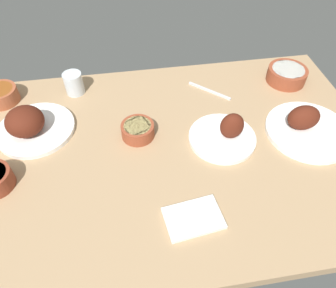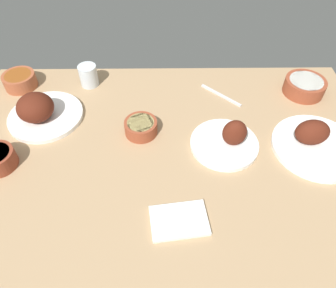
{
  "view_description": "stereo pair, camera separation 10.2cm",
  "coord_description": "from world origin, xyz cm",
  "px_view_note": "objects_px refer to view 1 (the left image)",
  "views": [
    {
      "loc": [
        10.83,
        67.42,
        81.46
      ],
      "look_at": [
        0.0,
        0.0,
        6.0
      ],
      "focal_mm": 33.78,
      "sensor_mm": 36.0,
      "label": 1
    },
    {
      "loc": [
        0.71,
        68.29,
        81.46
      ],
      "look_at": [
        0.0,
        0.0,
        6.0
      ],
      "focal_mm": 33.78,
      "sensor_mm": 36.0,
      "label": 2
    }
  ],
  "objects_px": {
    "bowl_pasta": "(138,130)",
    "water_tumbler": "(74,83)",
    "bowl_cream": "(287,74)",
    "fork_loose": "(209,91)",
    "folded_napkin": "(193,218)",
    "plate_near_viewer": "(307,126)",
    "plate_center_main": "(30,125)",
    "bowl_soup": "(1,95)",
    "plate_far_side": "(226,134)"
  },
  "relations": [
    {
      "from": "plate_far_side",
      "to": "water_tumbler",
      "type": "relative_size",
      "value": 2.67
    },
    {
      "from": "plate_far_side",
      "to": "bowl_pasta",
      "type": "bearing_deg",
      "value": -12.7
    },
    {
      "from": "bowl_soup",
      "to": "plate_center_main",
      "type": "bearing_deg",
      "value": 124.43
    },
    {
      "from": "bowl_soup",
      "to": "bowl_pasta",
      "type": "bearing_deg",
      "value": 151.75
    },
    {
      "from": "plate_center_main",
      "to": "bowl_pasta",
      "type": "xyz_separation_m",
      "value": [
        -0.35,
        0.07,
        -0.01
      ]
    },
    {
      "from": "plate_far_side",
      "to": "bowl_soup",
      "type": "xyz_separation_m",
      "value": [
        0.77,
        -0.32,
        0.0
      ]
    },
    {
      "from": "water_tumbler",
      "to": "bowl_pasta",
      "type": "bearing_deg",
      "value": 128.61
    },
    {
      "from": "bowl_pasta",
      "to": "bowl_soup",
      "type": "relative_size",
      "value": 0.89
    },
    {
      "from": "water_tumbler",
      "to": "fork_loose",
      "type": "height_order",
      "value": "water_tumbler"
    },
    {
      "from": "bowl_cream",
      "to": "plate_center_main",
      "type": "bearing_deg",
      "value": 8.31
    },
    {
      "from": "folded_napkin",
      "to": "plate_center_main",
      "type": "bearing_deg",
      "value": -40.91
    },
    {
      "from": "bowl_pasta",
      "to": "water_tumbler",
      "type": "relative_size",
      "value": 1.32
    },
    {
      "from": "bowl_cream",
      "to": "fork_loose",
      "type": "bearing_deg",
      "value": 3.59
    },
    {
      "from": "bowl_cream",
      "to": "bowl_pasta",
      "type": "bearing_deg",
      "value": 18.95
    },
    {
      "from": "bowl_pasta",
      "to": "water_tumbler",
      "type": "xyz_separation_m",
      "value": [
        0.22,
        -0.27,
        0.02
      ]
    },
    {
      "from": "plate_center_main",
      "to": "bowl_soup",
      "type": "height_order",
      "value": "plate_center_main"
    },
    {
      "from": "fork_loose",
      "to": "water_tumbler",
      "type": "bearing_deg",
      "value": 34.28
    },
    {
      "from": "bowl_pasta",
      "to": "bowl_soup",
      "type": "distance_m",
      "value": 0.55
    },
    {
      "from": "plate_near_viewer",
      "to": "plate_center_main",
      "type": "bearing_deg",
      "value": -8.77
    },
    {
      "from": "bowl_cream",
      "to": "fork_loose",
      "type": "distance_m",
      "value": 0.32
    },
    {
      "from": "plate_near_viewer",
      "to": "plate_center_main",
      "type": "relative_size",
      "value": 1.1
    },
    {
      "from": "plate_near_viewer",
      "to": "plate_far_side",
      "type": "xyz_separation_m",
      "value": [
        0.28,
        -0.01,
        0.0
      ]
    },
    {
      "from": "plate_far_side",
      "to": "bowl_pasta",
      "type": "xyz_separation_m",
      "value": [
        0.28,
        -0.06,
        -0.0
      ]
    },
    {
      "from": "water_tumbler",
      "to": "plate_center_main",
      "type": "bearing_deg",
      "value": 55.64
    },
    {
      "from": "bowl_soup",
      "to": "fork_loose",
      "type": "xyz_separation_m",
      "value": [
        -0.78,
        0.07,
        -0.03
      ]
    },
    {
      "from": "plate_far_side",
      "to": "water_tumbler",
      "type": "distance_m",
      "value": 0.6
    },
    {
      "from": "plate_center_main",
      "to": "fork_loose",
      "type": "distance_m",
      "value": 0.66
    },
    {
      "from": "plate_near_viewer",
      "to": "folded_napkin",
      "type": "xyz_separation_m",
      "value": [
        0.45,
        0.27,
        -0.02
      ]
    },
    {
      "from": "bowl_cream",
      "to": "bowl_soup",
      "type": "relative_size",
      "value": 1.23
    },
    {
      "from": "folded_napkin",
      "to": "plate_near_viewer",
      "type": "bearing_deg",
      "value": -149.2
    },
    {
      "from": "plate_far_side",
      "to": "plate_center_main",
      "type": "relative_size",
      "value": 0.85
    },
    {
      "from": "plate_center_main",
      "to": "bowl_pasta",
      "type": "relative_size",
      "value": 2.36
    },
    {
      "from": "bowl_pasta",
      "to": "folded_napkin",
      "type": "distance_m",
      "value": 0.36
    },
    {
      "from": "plate_far_side",
      "to": "bowl_cream",
      "type": "xyz_separation_m",
      "value": [
        -0.33,
        -0.27,
        0.0
      ]
    },
    {
      "from": "plate_center_main",
      "to": "bowl_soup",
      "type": "relative_size",
      "value": 2.11
    },
    {
      "from": "bowl_pasta",
      "to": "bowl_soup",
      "type": "bearing_deg",
      "value": -28.25
    },
    {
      "from": "plate_near_viewer",
      "to": "water_tumbler",
      "type": "relative_size",
      "value": 3.44
    },
    {
      "from": "plate_center_main",
      "to": "bowl_soup",
      "type": "xyz_separation_m",
      "value": [
        0.13,
        -0.19,
        -0.01
      ]
    },
    {
      "from": "bowl_pasta",
      "to": "bowl_cream",
      "type": "relative_size",
      "value": 0.72
    },
    {
      "from": "plate_near_viewer",
      "to": "fork_loose",
      "type": "bearing_deg",
      "value": -44.38
    },
    {
      "from": "bowl_pasta",
      "to": "folded_napkin",
      "type": "relative_size",
      "value": 0.72
    },
    {
      "from": "bowl_pasta",
      "to": "fork_loose",
      "type": "bearing_deg",
      "value": -147.17
    },
    {
      "from": "plate_center_main",
      "to": "folded_napkin",
      "type": "height_order",
      "value": "plate_center_main"
    },
    {
      "from": "folded_napkin",
      "to": "plate_far_side",
      "type": "bearing_deg",
      "value": -121.22
    },
    {
      "from": "plate_near_viewer",
      "to": "water_tumbler",
      "type": "bearing_deg",
      "value": -23.7
    },
    {
      "from": "plate_near_viewer",
      "to": "bowl_pasta",
      "type": "distance_m",
      "value": 0.57
    },
    {
      "from": "plate_near_viewer",
      "to": "water_tumbler",
      "type": "xyz_separation_m",
      "value": [
        0.78,
        -0.34,
        0.02
      ]
    },
    {
      "from": "plate_far_side",
      "to": "bowl_soup",
      "type": "relative_size",
      "value": 1.81
    },
    {
      "from": "water_tumbler",
      "to": "folded_napkin",
      "type": "relative_size",
      "value": 0.54
    },
    {
      "from": "plate_center_main",
      "to": "fork_loose",
      "type": "relative_size",
      "value": 1.42
    }
  ]
}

